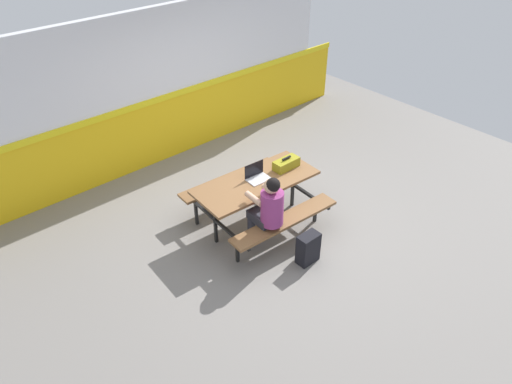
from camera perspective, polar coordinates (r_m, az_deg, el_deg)
ground_plane at (r=7.30m, az=1.16°, el=-3.01°), size 10.00×10.00×0.02m
accent_backdrop at (r=8.41m, az=-10.48°, el=11.78°), size 8.00×0.14×2.60m
picnic_table_main at (r=6.85m, az=-0.00°, el=0.16°), size 1.81×1.65×0.74m
student_nearer at (r=6.30m, az=1.44°, el=-1.87°), size 0.38×0.53×1.21m
laptop_silver at (r=6.78m, az=0.12°, el=1.92°), size 0.33×0.24×0.22m
toolbox_grey at (r=7.02m, az=3.57°, el=3.34°), size 0.40×0.18×0.18m
backpack_dark at (r=6.46m, az=6.09°, el=-6.59°), size 0.30×0.22×0.44m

